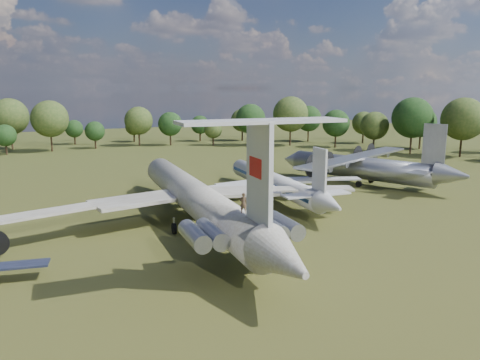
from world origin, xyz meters
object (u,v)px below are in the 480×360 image
person_on_il62 (243,203)px  tu104_jet (273,185)px  an12_transport (360,171)px  il62_airliner (196,204)px

person_on_il62 → tu104_jet: bearing=-103.7°
tu104_jet → person_on_il62: 30.91m
tu104_jet → an12_transport: (19.64, 2.21, 0.47)m
tu104_jet → person_on_il62: (-18.03, -24.68, 4.64)m
il62_airliner → tu104_jet: size_ratio=1.43×
tu104_jet → person_on_il62: size_ratio=21.23×
il62_airliner → person_on_il62: (-1.50, -15.95, 3.82)m
il62_airliner → person_on_il62: 16.47m
il62_airliner → tu104_jet: (16.53, 8.73, -0.82)m
an12_transport → tu104_jet: bearing=164.2°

